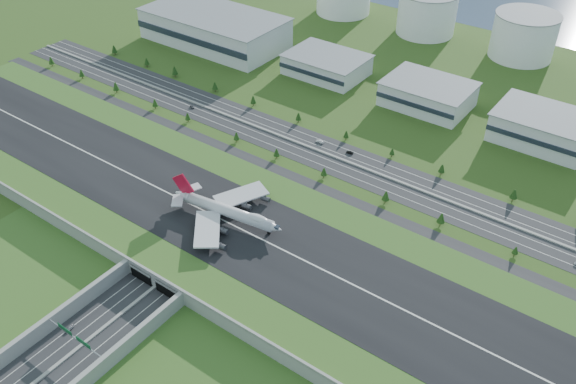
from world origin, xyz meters
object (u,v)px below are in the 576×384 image
Objects in this scene: boeing_747 at (227,211)px; car_0 at (69,328)px; car_5 at (350,152)px; car_2 at (142,324)px; car_7 at (320,141)px; car_4 at (192,107)px.

car_0 is at bearing -105.67° from boeing_747.
boeing_747 is 103.67m from car_5.
car_0 is 31.74m from car_2.
boeing_747 is 13.65× the size of car_0.
car_7 reaches higher than car_0.
car_2 reaches higher than car_5.
boeing_747 reaches higher than car_2.
car_2 is at bearing 33.01° from car_0.
car_7 is (-9.78, 101.72, -12.84)m from boeing_747.
car_5 is at bearing 74.97° from car_0.
car_5 is at bearing -92.12° from car_2.
boeing_747 is 11.31× the size of car_7.
car_0 is 203.02m from car_4.
car_5 is (25.54, 194.65, -0.06)m from car_0.
boeing_747 reaches higher than car_4.
car_4 is at bearing -90.17° from car_5.
car_5 is 0.80× the size of car_7.
car_0 is at bearing -14.89° from car_5.
car_7 reaches higher than car_5.
car_0 reaches higher than car_5.
car_4 is (-119.34, 158.66, -0.02)m from car_2.
boeing_747 reaches higher than car_7.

